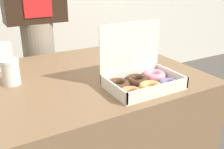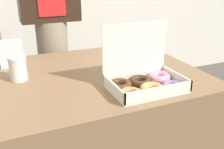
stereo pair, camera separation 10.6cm
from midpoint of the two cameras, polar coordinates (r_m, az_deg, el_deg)
table at (r=1.50m, az=-3.81°, el=-12.76°), size 1.19×0.88×0.71m
donut_box at (r=1.18m, az=9.63°, el=-1.13°), size 0.35×0.25×0.28m
coffee_cup at (r=1.30m, az=-17.66°, el=1.24°), size 0.08×0.08×0.12m
napkin_holder at (r=1.51m, az=-19.27°, el=4.29°), size 0.12×0.06×0.14m
person_customer at (r=1.87m, az=-11.72°, el=12.12°), size 0.39×0.22×1.66m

